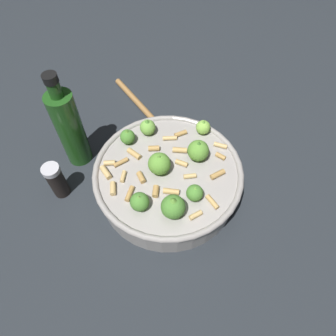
% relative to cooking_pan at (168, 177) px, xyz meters
% --- Properties ---
extents(ground_plane, '(2.40, 2.40, 0.00)m').
position_rel_cooking_pan_xyz_m(ground_plane, '(0.00, 0.00, -0.04)').
color(ground_plane, '#23282D').
extents(cooking_pan, '(0.32, 0.32, 0.12)m').
position_rel_cooking_pan_xyz_m(cooking_pan, '(0.00, 0.00, 0.00)').
color(cooking_pan, '#9E9993').
rests_on(cooking_pan, ground).
extents(pepper_shaker, '(0.04, 0.04, 0.09)m').
position_rel_cooking_pan_xyz_m(pepper_shaker, '(-0.22, 0.11, 0.00)').
color(pepper_shaker, black).
rests_on(pepper_shaker, ground).
extents(olive_oil_bottle, '(0.06, 0.06, 0.25)m').
position_rel_cooking_pan_xyz_m(olive_oil_bottle, '(-0.15, 0.18, 0.06)').
color(olive_oil_bottle, '#1E4C19').
rests_on(olive_oil_bottle, ground).
extents(wooden_spoon, '(0.05, 0.24, 0.02)m').
position_rel_cooking_pan_xyz_m(wooden_spoon, '(0.06, 0.26, -0.04)').
color(wooden_spoon, '#9E703D').
rests_on(wooden_spoon, ground).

